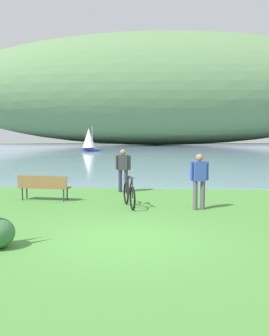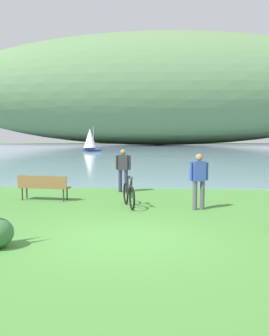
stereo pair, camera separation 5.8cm
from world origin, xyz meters
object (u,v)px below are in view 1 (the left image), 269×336
(person_on_the_grass, at_px, (199,178))
(sailboat_nearest_to_shore, at_px, (89,140))
(person_at_shoreline, at_px, (123,168))
(park_bench_near_camera, at_px, (44,186))
(bicycle_leaning_near_bench, at_px, (129,194))

(person_on_the_grass, height_order, sailboat_nearest_to_shore, sailboat_nearest_to_shore)
(person_at_shoreline, bearing_deg, park_bench_near_camera, -139.51)
(person_at_shoreline, distance_m, person_on_the_grass, 4.39)
(bicycle_leaning_near_bench, bearing_deg, park_bench_near_camera, 161.71)
(park_bench_near_camera, height_order, bicycle_leaning_near_bench, bicycle_leaning_near_bench)
(park_bench_near_camera, xyz_separation_m, bicycle_leaning_near_bench, (3.08, -1.02, -0.12))
(park_bench_near_camera, xyz_separation_m, sailboat_nearest_to_shore, (-6.02, 39.35, 1.12))
(bicycle_leaning_near_bench, height_order, sailboat_nearest_to_shore, sailboat_nearest_to_shore)
(bicycle_leaning_near_bench, xyz_separation_m, person_on_the_grass, (2.16, -0.27, 0.58))
(bicycle_leaning_near_bench, bearing_deg, person_on_the_grass, -7.19)
(park_bench_near_camera, height_order, person_on_the_grass, person_on_the_grass)
(park_bench_near_camera, relative_size, person_at_shoreline, 1.08)
(bicycle_leaning_near_bench, bearing_deg, sailboat_nearest_to_shore, 102.71)
(person_at_shoreline, bearing_deg, bicycle_leaning_near_bench, -80.61)
(bicycle_leaning_near_bench, bearing_deg, person_at_shoreline, 99.39)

